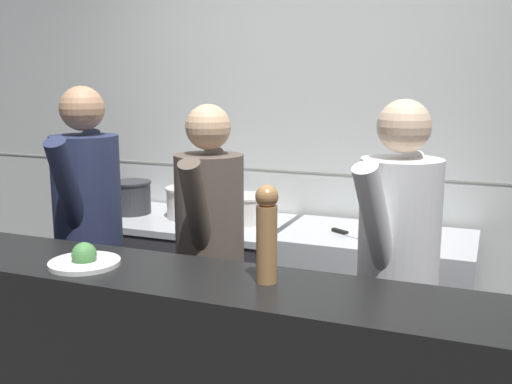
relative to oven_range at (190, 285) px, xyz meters
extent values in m
cube|color=silver|center=(0.62, 0.40, 0.86)|extent=(8.00, 0.06, 2.60)
cube|color=gray|center=(0.62, 0.37, 0.71)|extent=(8.00, 0.00, 0.01)
cube|color=#38383D|center=(0.00, 0.00, -0.02)|extent=(1.18, 0.70, 0.83)
cube|color=#B7BABF|center=(0.00, 0.00, 0.42)|extent=(1.20, 0.71, 0.04)
cube|color=#B7BABF|center=(0.00, -0.33, 0.04)|extent=(1.06, 0.03, 0.10)
cube|color=#B7BABF|center=(1.18, 0.00, 0.00)|extent=(1.05, 0.65, 0.88)
cylinder|color=#2D2D33|center=(-0.41, 0.00, 0.54)|extent=(0.25, 0.25, 0.21)
cylinder|color=#2D2D33|center=(-0.41, 0.00, 0.64)|extent=(0.27, 0.27, 0.01)
cylinder|color=beige|center=(0.01, 0.04, 0.53)|extent=(0.31, 0.31, 0.19)
cylinder|color=beige|center=(0.01, 0.04, 0.62)|extent=(0.33, 0.33, 0.01)
cylinder|color=beige|center=(0.38, 0.06, 0.52)|extent=(0.26, 0.26, 0.16)
cylinder|color=beige|center=(0.38, 0.06, 0.59)|extent=(0.27, 0.27, 0.01)
cube|color=#B7BABF|center=(1.13, -0.13, 0.45)|extent=(0.22, 0.15, 0.01)
cube|color=black|center=(0.98, -0.04, 0.46)|extent=(0.11, 0.08, 0.02)
cylinder|color=white|center=(0.30, -1.40, 0.59)|extent=(0.28, 0.28, 0.02)
sphere|color=#4C8C47|center=(0.30, -1.40, 0.63)|extent=(0.10, 0.10, 0.10)
cylinder|color=#AD7A47|center=(1.02, -1.31, 0.72)|extent=(0.07, 0.07, 0.28)
sphere|color=#AD7A47|center=(1.02, -1.31, 0.89)|extent=(0.08, 0.08, 0.08)
cube|color=black|center=(-0.18, -0.75, -0.04)|extent=(0.33, 0.26, 0.80)
cylinder|color=#262D4C|center=(-0.18, -0.75, 0.69)|extent=(0.42, 0.42, 0.66)
sphere|color=tan|center=(-0.18, -0.75, 1.15)|extent=(0.22, 0.22, 0.22)
cylinder|color=#262D4C|center=(-0.23, -0.55, 0.76)|extent=(0.18, 0.35, 0.55)
cylinder|color=#262D4C|center=(-0.13, -0.94, 0.76)|extent=(0.18, 0.35, 0.55)
cube|color=black|center=(0.50, -0.71, -0.06)|extent=(0.31, 0.23, 0.76)
cylinder|color=brown|center=(0.50, -0.71, 0.63)|extent=(0.38, 0.38, 0.63)
sphere|color=#D8AD84|center=(0.50, -0.71, 1.07)|extent=(0.21, 0.21, 0.21)
cylinder|color=brown|center=(0.47, -0.52, 0.71)|extent=(0.16, 0.33, 0.52)
cylinder|color=brown|center=(0.54, -0.91, 0.71)|extent=(0.16, 0.33, 0.52)
cylinder|color=white|center=(1.40, -0.76, 0.66)|extent=(0.42, 0.42, 0.64)
sphere|color=beige|center=(1.40, -0.76, 1.11)|extent=(0.22, 0.22, 0.22)
cylinder|color=white|center=(1.46, -0.57, 0.73)|extent=(0.19, 0.34, 0.54)
cylinder|color=white|center=(1.34, -0.95, 0.73)|extent=(0.19, 0.34, 0.54)
camera|label=1|loc=(1.75, -3.22, 1.30)|focal=42.00mm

